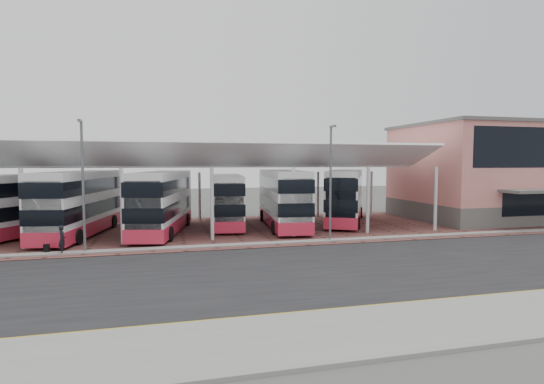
% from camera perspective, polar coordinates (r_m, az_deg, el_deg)
% --- Properties ---
extents(ground, '(140.00, 140.00, 0.00)m').
position_cam_1_polar(ground, '(23.85, 9.03, -9.49)').
color(ground, '#464843').
extents(road, '(120.00, 14.00, 0.02)m').
position_cam_1_polar(road, '(22.96, 10.03, -10.00)').
color(road, black).
rests_on(road, ground).
extents(forecourt, '(72.00, 16.00, 0.06)m').
position_cam_1_polar(forecourt, '(36.49, 3.83, -4.69)').
color(forecourt, brown).
rests_on(forecourt, ground).
extents(sidewalk, '(120.00, 4.00, 0.14)m').
position_cam_1_polar(sidewalk, '(16.30, 22.14, -15.91)').
color(sidewalk, gray).
rests_on(sidewalk, ground).
extents(north_kerb, '(120.00, 0.80, 0.14)m').
position_cam_1_polar(north_kerb, '(29.50, 4.24, -6.70)').
color(north_kerb, gray).
rests_on(north_kerb, ground).
extents(yellow_line_near, '(120.00, 0.12, 0.01)m').
position_cam_1_polar(yellow_line_near, '(17.87, 18.21, -14.18)').
color(yellow_line_near, '#BD990A').
rests_on(yellow_line_near, road).
extents(yellow_line_far, '(120.00, 0.12, 0.01)m').
position_cam_1_polar(yellow_line_far, '(18.11, 17.69, -13.92)').
color(yellow_line_far, '#BD990A').
rests_on(yellow_line_far, road).
extents(canopy, '(37.00, 11.63, 7.07)m').
position_cam_1_polar(canopy, '(35.37, -9.06, 4.36)').
color(canopy, silver).
rests_on(canopy, ground).
extents(terminal, '(18.40, 14.40, 9.25)m').
position_cam_1_polar(terminal, '(47.73, 28.23, 2.47)').
color(terminal, '#595654').
rests_on(terminal, ground).
extents(lamp_west, '(0.16, 0.90, 8.07)m').
position_cam_1_polar(lamp_west, '(28.00, -24.08, 1.23)').
color(lamp_west, '#5A5D62').
rests_on(lamp_west, ground).
extents(lamp_east, '(0.16, 0.90, 8.07)m').
position_cam_1_polar(lamp_east, '(29.78, 7.89, 1.69)').
color(lamp_east, '#5A5D62').
rests_on(lamp_east, ground).
extents(bus_0, '(7.70, 11.01, 4.61)m').
position_cam_1_polar(bus_0, '(35.72, -31.58, -1.72)').
color(bus_0, white).
rests_on(bus_0, forecourt).
extents(bus_1, '(4.86, 11.98, 4.82)m').
position_cam_1_polar(bus_1, '(34.87, -24.49, -1.44)').
color(bus_1, white).
rests_on(bus_1, forecourt).
extents(bus_2, '(5.03, 11.85, 4.76)m').
position_cam_1_polar(bus_2, '(33.98, -14.53, -1.39)').
color(bus_2, white).
rests_on(bus_2, forecourt).
extents(bus_3, '(3.65, 10.87, 4.39)m').
position_cam_1_polar(bus_3, '(36.94, -6.06, -1.15)').
color(bus_3, white).
rests_on(bus_3, forecourt).
extents(bus_4, '(3.90, 11.89, 4.81)m').
position_cam_1_polar(bus_4, '(36.01, 1.48, -0.93)').
color(bus_4, white).
rests_on(bus_4, forecourt).
extents(bus_5, '(7.73, 11.50, 4.77)m').
position_cam_1_polar(bus_5, '(39.23, 9.82, -0.61)').
color(bus_5, white).
rests_on(bus_5, forecourt).
extents(pedestrian, '(0.61, 0.74, 1.72)m').
position_cam_1_polar(pedestrian, '(28.46, -26.37, -5.76)').
color(pedestrian, black).
rests_on(pedestrian, forecourt).
extents(suitcase, '(0.32, 0.23, 0.55)m').
position_cam_1_polar(suitcase, '(29.19, -28.05, -6.75)').
color(suitcase, black).
rests_on(suitcase, forecourt).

